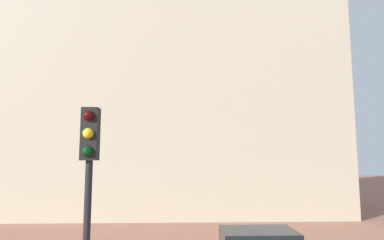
# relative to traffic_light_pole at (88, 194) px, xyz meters

# --- Properties ---
(landmark_building) EXTENTS (25.94, 13.82, 34.23)m
(landmark_building) POSITION_rel_traffic_light_pole_xyz_m (-0.38, 21.24, 7.94)
(landmark_building) COLOR beige
(landmark_building) RESTS_ON ground_plane
(traffic_light_pole) EXTENTS (0.28, 0.34, 4.80)m
(traffic_light_pole) POSITION_rel_traffic_light_pole_xyz_m (0.00, 0.00, 0.00)
(traffic_light_pole) COLOR black
(traffic_light_pole) RESTS_ON ground_plane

